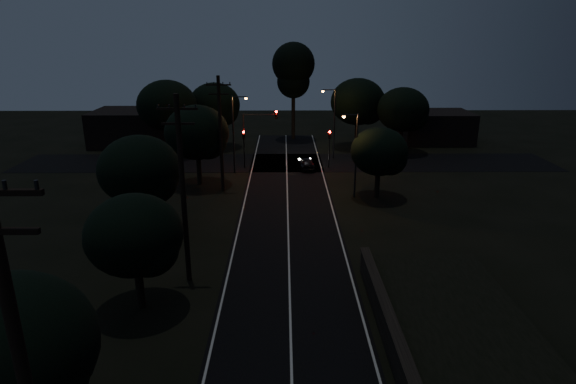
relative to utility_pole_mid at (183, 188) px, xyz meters
name	(u,v)px	position (x,y,z in m)	size (l,w,h in m)	color
road_surface	(287,193)	(6.00, 16.12, -5.73)	(60.00, 70.00, 0.03)	black
utility_pole_mid	(183,188)	(0.00, 0.00, 0.00)	(2.20, 0.30, 11.00)	black
utility_pole_far	(221,133)	(0.00, 17.00, -0.25)	(2.20, 0.30, 10.50)	black
tree_left_a	(11,355)	(-2.80, -13.11, -1.17)	(5.59, 5.59, 7.07)	black
tree_left_b	(137,238)	(-1.82, -3.10, -1.63)	(4.99, 4.99, 6.34)	black
tree_left_c	(142,172)	(-4.30, 6.88, -1.02)	(5.78, 5.78, 7.30)	black
tree_left_d	(199,134)	(-2.29, 18.88, -0.77)	(6.05, 6.05, 7.67)	black
tree_far_nw	(216,106)	(-2.77, 34.87, -0.47)	(6.42, 6.42, 8.13)	black
tree_far_w	(169,107)	(-7.75, 30.86, 0.01)	(6.94, 6.94, 8.84)	black
tree_far_ne	(360,103)	(15.24, 34.86, -0.14)	(6.85, 6.85, 8.66)	black
tree_far_e	(405,111)	(20.22, 31.87, -0.64)	(6.20, 6.20, 7.86)	black
tree_right_a	(381,153)	(14.18, 14.90, -1.65)	(4.96, 4.96, 6.31)	black
tall_pine	(293,70)	(7.00, 40.00, 3.53)	(5.66, 5.66, 12.87)	black
building_left	(134,127)	(-14.00, 37.00, -3.54)	(10.00, 8.00, 4.40)	black
building_right	(435,127)	(26.00, 38.00, -3.74)	(9.00, 7.00, 4.00)	black
signal_left	(244,142)	(1.40, 24.99, -2.90)	(0.28, 0.35, 4.10)	black
signal_right	(329,142)	(10.60, 24.99, -2.90)	(0.28, 0.35, 4.10)	black
signal_mast	(259,128)	(3.09, 24.99, -1.40)	(3.70, 0.35, 6.25)	black
streetlight_a	(235,129)	(0.69, 23.00, -1.10)	(1.66, 0.26, 8.00)	black
streetlight_b	(333,119)	(11.31, 29.00, -1.10)	(1.66, 0.26, 8.00)	black
streetlight_c	(354,150)	(11.83, 15.00, -1.39)	(1.46, 0.26, 7.50)	black
car	(307,163)	(8.17, 24.35, -5.11)	(1.48, 3.68, 1.26)	black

